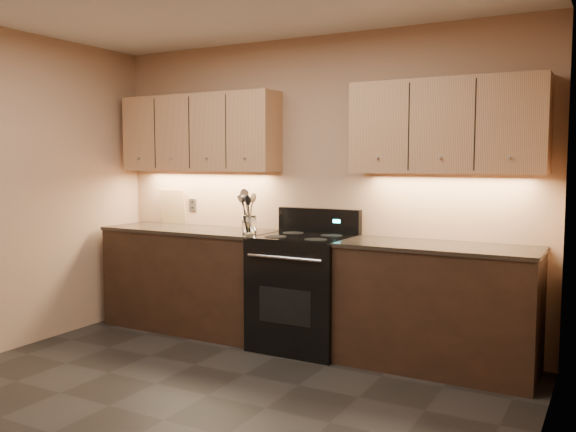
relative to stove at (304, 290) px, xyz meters
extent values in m
plane|color=black|center=(-0.08, -1.68, -0.48)|extent=(4.00, 4.00, 0.00)
cube|color=#A27E5F|center=(-0.08, 0.32, 0.82)|extent=(4.00, 0.04, 2.60)
cube|color=#A27E5F|center=(1.92, -1.68, 0.82)|extent=(0.04, 4.00, 2.60)
cube|color=black|center=(-1.18, 0.02, -0.03)|extent=(1.60, 0.60, 0.90)
cube|color=#31271F|center=(-1.18, 0.02, 0.44)|extent=(1.62, 0.62, 0.03)
cube|color=black|center=(1.10, 0.02, -0.03)|extent=(1.44, 0.60, 0.90)
cube|color=#31271F|center=(1.10, 0.02, 0.44)|extent=(1.46, 0.62, 0.03)
cube|color=black|center=(0.00, -0.01, -0.02)|extent=(0.76, 0.65, 0.92)
cube|color=black|center=(0.00, -0.01, 0.45)|extent=(0.70, 0.60, 0.01)
cube|color=black|center=(0.00, 0.28, 0.55)|extent=(0.76, 0.07, 0.22)
cube|color=#19E5F2|center=(0.18, 0.24, 0.56)|extent=(0.06, 0.00, 0.03)
cylinder|color=silver|center=(0.00, -0.35, 0.32)|extent=(0.65, 0.02, 0.02)
cube|color=black|center=(0.00, -0.33, -0.07)|extent=(0.46, 0.00, 0.28)
cylinder|color=black|center=(-0.18, -0.16, 0.45)|extent=(0.18, 0.18, 0.00)
cylinder|color=black|center=(0.18, -0.16, 0.45)|extent=(0.18, 0.18, 0.00)
cylinder|color=black|center=(-0.18, 0.14, 0.45)|extent=(0.18, 0.18, 0.00)
cylinder|color=black|center=(0.18, 0.14, 0.45)|extent=(0.18, 0.18, 0.00)
cube|color=tan|center=(-1.18, 0.17, 1.32)|extent=(1.60, 0.30, 0.70)
cube|color=tan|center=(1.10, 0.17, 1.32)|extent=(1.44, 0.30, 0.70)
cube|color=#B2B5BA|center=(-1.38, 0.31, 0.64)|extent=(0.08, 0.01, 0.12)
cylinder|color=white|center=(-0.50, -0.05, 0.53)|extent=(0.16, 0.16, 0.15)
cylinder|color=white|center=(-0.50, -0.05, 0.46)|extent=(0.12, 0.12, 0.02)
cube|color=tan|center=(-1.60, 0.28, 0.62)|extent=(0.28, 0.10, 0.34)
camera|label=1|loc=(2.26, -4.41, 1.07)|focal=38.00mm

